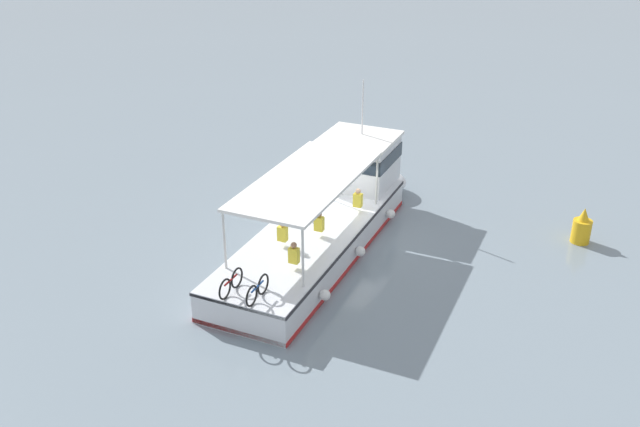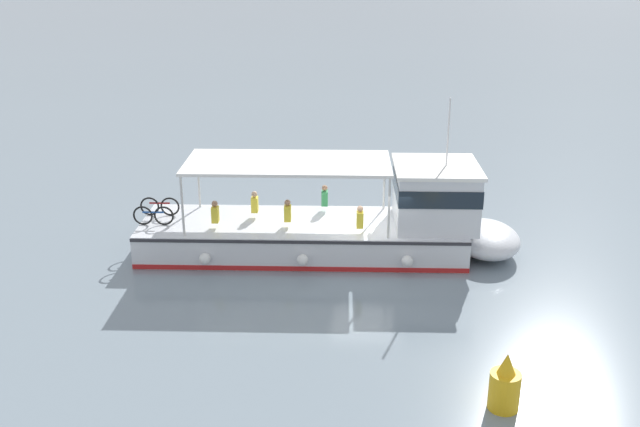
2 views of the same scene
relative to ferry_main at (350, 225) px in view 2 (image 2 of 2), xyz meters
name	(u,v)px [view 2 (image 2 of 2)]	position (x,y,z in m)	size (l,w,h in m)	color
ground_plane	(370,259)	(-0.71, 0.45, -1.02)	(400.00, 400.00, 0.00)	gray
ferry_main	(350,225)	(0.00, 0.00, 0.00)	(12.99, 4.20, 5.32)	silver
channel_buoy	(505,386)	(-4.02, 8.45, -0.45)	(0.70, 0.70, 1.40)	gold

